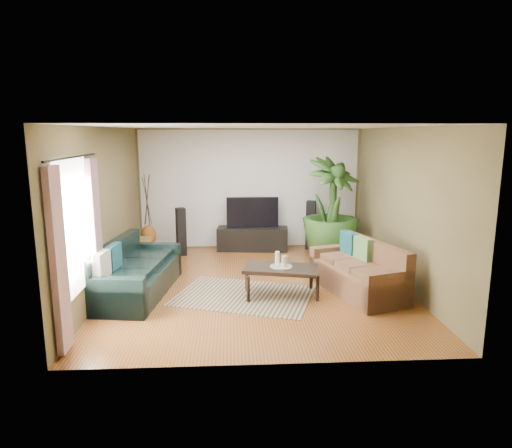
{
  "coord_description": "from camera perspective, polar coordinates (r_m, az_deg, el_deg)",
  "views": [
    {
      "loc": [
        -0.45,
        -7.54,
        2.61
      ],
      "look_at": [
        0.0,
        0.2,
        1.05
      ],
      "focal_mm": 32.0,
      "sensor_mm": 36.0,
      "label": 1
    }
  ],
  "objects": [
    {
      "name": "candle_tall",
      "position": [
        7.38,
        2.68,
        -4.35
      ],
      "size": [
        0.07,
        0.07,
        0.23
      ],
      "primitive_type": "cylinder",
      "color": "white",
      "rests_on": "candle_tray"
    },
    {
      "name": "speaker_right",
      "position": [
        10.41,
        6.85,
        -0.12
      ],
      "size": [
        0.26,
        0.27,
        1.1
      ],
      "primitive_type": "cube",
      "rotation": [
        0.0,
        0.0,
        -0.33
      ],
      "color": "black",
      "rests_on": "floor"
    },
    {
      "name": "ceiling",
      "position": [
        7.55,
        0.09,
        12.06
      ],
      "size": [
        5.5,
        5.5,
        0.0
      ],
      "primitive_type": "plane",
      "rotation": [
        3.14,
        0.0,
        0.0
      ],
      "color": "white",
      "rests_on": "ground"
    },
    {
      "name": "television",
      "position": [
        10.16,
        -0.45,
        1.48
      ],
      "size": [
        1.15,
        0.06,
        0.68
      ],
      "primitive_type": "cube",
      "color": "black",
      "rests_on": "tv_stand"
    },
    {
      "name": "sofa_left",
      "position": [
        7.74,
        -14.76,
        -5.4
      ],
      "size": [
        1.24,
        2.33,
        0.85
      ],
      "primitive_type": "cube",
      "rotation": [
        0.0,
        0.0,
        1.44
      ],
      "color": "black",
      "rests_on": "floor"
    },
    {
      "name": "tv_stand",
      "position": [
        10.27,
        -0.44,
        -1.85
      ],
      "size": [
        1.61,
        0.62,
        0.52
      ],
      "primitive_type": "cube",
      "rotation": [
        0.0,
        0.0,
        -0.1
      ],
      "color": "black",
      "rests_on": "floor"
    },
    {
      "name": "sofa_right",
      "position": [
        7.71,
        12.55,
        -5.36
      ],
      "size": [
        1.33,
        1.98,
        0.85
      ],
      "primitive_type": "cube",
      "rotation": [
        0.0,
        0.0,
        -1.26
      ],
      "color": "brown",
      "rests_on": "floor"
    },
    {
      "name": "curtain_rod",
      "position": [
        6.27,
        -21.95,
        7.74
      ],
      "size": [
        0.03,
        1.9,
        0.03
      ],
      "primitive_type": "cylinder",
      "rotation": [
        1.57,
        0.0,
        0.0
      ],
      "color": "black",
      "rests_on": "ground"
    },
    {
      "name": "area_rug",
      "position": [
        7.51,
        -1.53,
        -8.93
      ],
      "size": [
        2.5,
        2.12,
        0.01
      ],
      "primitive_type": "cube",
      "rotation": [
        0.0,
        0.0,
        -0.33
      ],
      "color": "#A1875F",
      "rests_on": "floor"
    },
    {
      "name": "curtain_near",
      "position": [
        5.74,
        -23.45,
        -4.3
      ],
      "size": [
        0.08,
        0.35,
        2.2
      ],
      "primitive_type": "cube",
      "color": "gray",
      "rests_on": "ground"
    },
    {
      "name": "speaker_left",
      "position": [
        9.93,
        -9.35,
        -0.96
      ],
      "size": [
        0.24,
        0.26,
        1.03
      ],
      "primitive_type": "cube",
      "rotation": [
        0.0,
        0.0,
        0.35
      ],
      "color": "black",
      "rests_on": "floor"
    },
    {
      "name": "curtain_far",
      "position": [
        7.13,
        -19.39,
        -1.09
      ],
      "size": [
        0.08,
        0.35,
        2.2
      ],
      "primitive_type": "cube",
      "color": "gray",
      "rests_on": "ground"
    },
    {
      "name": "backwall_panel",
      "position": [
        10.37,
        -0.81,
        4.39
      ],
      "size": [
        4.9,
        0.0,
        4.9
      ],
      "primitive_type": "plane",
      "rotation": [
        1.57,
        0.0,
        0.0
      ],
      "color": "white",
      "rests_on": "ground"
    },
    {
      "name": "candle_mid",
      "position": [
        7.33,
        3.51,
        -4.68
      ],
      "size": [
        0.07,
        0.07,
        0.18
      ],
      "primitive_type": "cylinder",
      "color": "beige",
      "rests_on": "candle_tray"
    },
    {
      "name": "wall_front",
      "position": [
        4.97,
        1.96,
        -3.29
      ],
      "size": [
        5.0,
        0.0,
        5.0
      ],
      "primitive_type": "plane",
      "rotation": [
        -1.57,
        0.0,
        0.0
      ],
      "color": "brown",
      "rests_on": "ground"
    },
    {
      "name": "pedestal",
      "position": [
        9.86,
        -13.18,
        -3.24
      ],
      "size": [
        0.43,
        0.43,
        0.34
      ],
      "primitive_type": "cube",
      "rotation": [
        0.0,
        0.0,
        -0.31
      ],
      "color": "gray",
      "rests_on": "floor"
    },
    {
      "name": "plant_pot",
      "position": [
        9.8,
        9.19,
        -3.3
      ],
      "size": [
        0.39,
        0.39,
        0.3
      ],
      "primitive_type": "cylinder",
      "color": "black",
      "rests_on": "floor"
    },
    {
      "name": "window_pane",
      "position": [
        6.39,
        -21.78,
        -0.35
      ],
      "size": [
        0.0,
        1.8,
        1.8
      ],
      "primitive_type": "plane",
      "rotation": [
        1.57,
        0.0,
        1.57
      ],
      "color": "white",
      "rests_on": "ground"
    },
    {
      "name": "vase",
      "position": [
        9.79,
        -13.27,
        -1.38
      ],
      "size": [
        0.31,
        0.31,
        0.44
      ],
      "primitive_type": "ellipsoid",
      "color": "brown",
      "rests_on": "pedestal"
    },
    {
      "name": "candle_short",
      "position": [
        7.43,
        3.65,
        -4.58
      ],
      "size": [
        0.07,
        0.07,
        0.15
      ],
      "primitive_type": "cylinder",
      "color": "beige",
      "rests_on": "candle_tray"
    },
    {
      "name": "candle_tray",
      "position": [
        7.39,
        3.16,
        -5.33
      ],
      "size": [
        0.36,
        0.36,
        0.02
      ],
      "primitive_type": "cylinder",
      "color": "gray",
      "rests_on": "coffee_table"
    },
    {
      "name": "coffee_table",
      "position": [
        7.47,
        3.14,
        -7.15
      ],
      "size": [
        1.29,
        0.89,
        0.48
      ],
      "primitive_type": "cube",
      "rotation": [
        0.0,
        0.0,
        -0.24
      ],
      "color": "black",
      "rests_on": "floor"
    },
    {
      "name": "wall_left",
      "position": [
        7.92,
        -18.3,
        1.64
      ],
      "size": [
        0.0,
        5.5,
        5.5
      ],
      "primitive_type": "plane",
      "rotation": [
        1.57,
        0.0,
        1.57
      ],
      "color": "brown",
      "rests_on": "ground"
    },
    {
      "name": "wall_back",
      "position": [
        10.38,
        -0.81,
        4.4
      ],
      "size": [
        5.0,
        0.0,
        5.0
      ],
      "primitive_type": "plane",
      "rotation": [
        1.57,
        0.0,
        0.0
      ],
      "color": "brown",
      "rests_on": "ground"
    },
    {
      "name": "potted_plant",
      "position": [
        9.62,
        9.36,
        1.92
      ],
      "size": [
        1.65,
        1.65,
        2.11
      ],
      "primitive_type": "imported",
      "rotation": [
        0.0,
        0.0,
        0.61
      ],
      "color": "#254918",
      "rests_on": "floor"
    },
    {
      "name": "floor",
      "position": [
        7.99,
        0.08,
        -7.69
      ],
      "size": [
        5.5,
        5.5,
        0.0
      ],
      "primitive_type": "plane",
      "color": "brown",
      "rests_on": "ground"
    },
    {
      "name": "side_table",
      "position": [
        9.17,
        -14.56,
        -3.64
      ],
      "size": [
        0.57,
        0.57,
        0.58
      ],
      "primitive_type": "cube",
      "rotation": [
        0.0,
        0.0,
        0.03
      ],
      "color": "brown",
      "rests_on": "floor"
    },
    {
      "name": "wall_right",
      "position": [
        8.19,
        17.83,
        1.98
      ],
      "size": [
        0.0,
        5.5,
        5.5
      ],
      "primitive_type": "plane",
      "rotation": [
        1.57,
        0.0,
        -1.57
      ],
      "color": "brown",
      "rests_on": "ground"
    }
  ]
}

